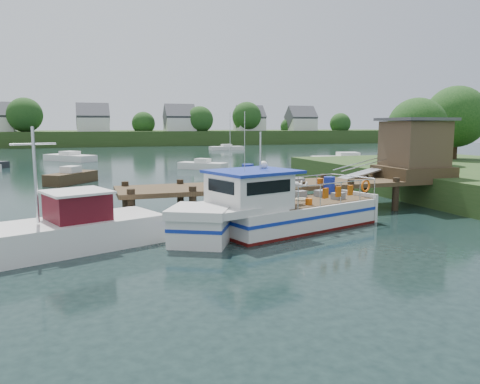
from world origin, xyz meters
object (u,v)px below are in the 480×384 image
object	(u,v)px
dock	(372,163)
moored_rowboat	(71,177)
moored_c	(348,159)
moored_d	(70,157)
moored_b	(203,165)
work_boat	(52,233)
moored_far	(226,148)
lobster_boat	(273,210)

from	to	relation	value
dock	moored_rowboat	distance (m)	21.03
moored_c	moored_d	xyz separation A→B (m)	(-28.60, 13.11, -0.02)
moored_rowboat	moored_b	size ratio (longest dim) A/B	0.95
work_boat	moored_far	bearing A→B (deg)	47.05
work_boat	moored_far	xyz separation A→B (m)	(23.82, 58.69, -0.29)
dock	lobster_boat	xyz separation A→B (m)	(-6.86, -3.58, -1.41)
moored_rowboat	moored_d	world-z (taller)	moored_rowboat
lobster_boat	work_boat	size ratio (longest dim) A/B	1.24
dock	moored_d	world-z (taller)	dock
moored_far	moored_c	distance (m)	30.81
work_boat	dock	bearing A→B (deg)	-5.51
work_boat	moored_far	world-z (taller)	work_boat
dock	moored_rowboat	world-z (taller)	dock
lobster_boat	moored_d	bearing A→B (deg)	83.81
dock	moored_far	world-z (taller)	dock
lobster_boat	moored_far	xyz separation A→B (m)	(15.87, 58.21, -0.48)
moored_rowboat	moored_d	xyz separation A→B (m)	(-0.57, 22.21, -0.04)
lobster_boat	moored_b	world-z (taller)	lobster_boat
lobster_boat	work_boat	world-z (taller)	lobster_boat
lobster_boat	work_boat	distance (m)	7.96
moored_d	moored_b	bearing A→B (deg)	-60.84
dock	moored_rowboat	bearing A→B (deg)	134.13
dock	moored_rowboat	xyz separation A→B (m)	(-14.59, 15.04, -1.79)
moored_b	moored_d	size ratio (longest dim) A/B	0.68
moored_far	moored_rowboat	bearing A→B (deg)	-138.24
work_boat	moored_b	distance (m)	29.00
moored_far	moored_b	size ratio (longest dim) A/B	1.28
moored_rowboat	moored_b	xyz separation A→B (m)	(11.46, 7.44, -0.08)
moored_rowboat	lobster_boat	bearing A→B (deg)	-89.83
work_boat	moored_rowboat	bearing A→B (deg)	68.51
moored_b	moored_c	size ratio (longest dim) A/B	0.56
dock	moored_c	bearing A→B (deg)	60.89
lobster_boat	moored_rowboat	size ratio (longest dim) A/B	2.23
moored_b	moored_d	bearing A→B (deg)	135.54
work_boat	moored_c	xyz separation A→B (m)	(28.24, 28.20, -0.20)
work_boat	moored_b	size ratio (longest dim) A/B	1.71
work_boat	moored_rowboat	size ratio (longest dim) A/B	1.80
lobster_boat	moored_b	bearing A→B (deg)	64.17
moored_rowboat	moored_c	size ratio (longest dim) A/B	0.53
moored_rowboat	moored_c	world-z (taller)	moored_rowboat
moored_d	moored_c	bearing A→B (deg)	-34.63
lobster_boat	work_boat	xyz separation A→B (m)	(-7.94, -0.49, -0.19)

